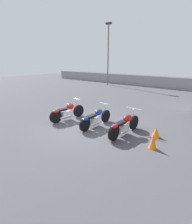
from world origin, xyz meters
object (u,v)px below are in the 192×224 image
motorcycle_slot_1 (95,118)px  motorcycle_slot_2 (124,125)px  traffic_cone_far (156,132)px  motorcycle_slot_0 (67,112)px  light_pole_left (108,49)px  traffic_cone_near (153,141)px

motorcycle_slot_1 → motorcycle_slot_2: motorcycle_slot_2 is taller
motorcycle_slot_1 → traffic_cone_far: motorcycle_slot_1 is taller
motorcycle_slot_0 → light_pole_left: bearing=122.7°
light_pole_left → traffic_cone_near: bearing=-47.2°
light_pole_left → traffic_cone_near: (11.53, -12.48, -4.05)m
light_pole_left → motorcycle_slot_1: (8.59, -12.20, -3.90)m
motorcycle_slot_2 → traffic_cone_near: (1.42, -0.36, -0.17)m
traffic_cone_near → traffic_cone_far: size_ratio=1.27×
light_pole_left → traffic_cone_near: size_ratio=13.36×
light_pole_left → traffic_cone_far: (11.22, -11.46, -4.11)m
traffic_cone_far → light_pole_left: bearing=134.4°
light_pole_left → traffic_cone_near: 17.47m
motorcycle_slot_2 → motorcycle_slot_0: bearing=-174.1°
light_pole_left → motorcycle_slot_0: size_ratio=3.42×
motorcycle_slot_2 → traffic_cone_near: bearing=-13.7°
light_pole_left → motorcycle_slot_0: 14.70m
motorcycle_slot_1 → traffic_cone_far: bearing=13.5°
light_pole_left → motorcycle_slot_2: size_ratio=3.33×
motorcycle_slot_2 → traffic_cone_near: motorcycle_slot_2 is taller
motorcycle_slot_0 → motorcycle_slot_2: size_ratio=0.97×
motorcycle_slot_0 → traffic_cone_far: size_ratio=4.95×
motorcycle_slot_1 → traffic_cone_near: motorcycle_slot_1 is taller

